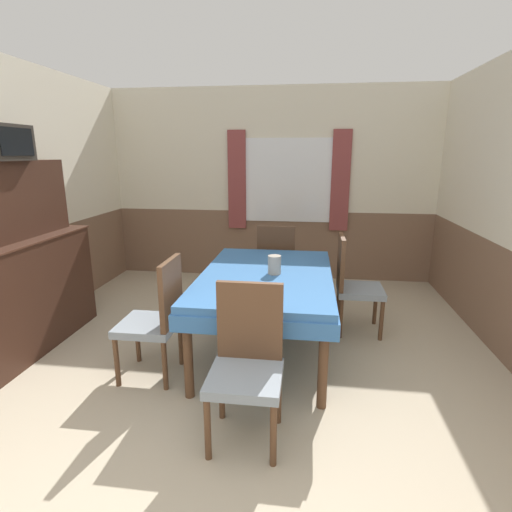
{
  "coord_description": "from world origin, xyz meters",
  "views": [
    {
      "loc": [
        0.53,
        -1.26,
        1.74
      ],
      "look_at": [
        0.09,
        2.03,
        0.88
      ],
      "focal_mm": 28.0,
      "sensor_mm": 36.0,
      "label": 1
    }
  ],
  "objects_px": {
    "tv": "(1,142)",
    "vase": "(274,265)",
    "chair_left_near": "(157,316)",
    "dining_table": "(266,284)",
    "chair_head_near": "(247,360)",
    "sideboard": "(21,272)",
    "chair_head_window": "(277,264)",
    "chair_right_far": "(353,282)"
  },
  "relations": [
    {
      "from": "chair_left_near",
      "to": "sideboard",
      "type": "distance_m",
      "value": 1.42
    },
    {
      "from": "dining_table",
      "to": "chair_head_near",
      "type": "xyz_separation_m",
      "value": [
        0.0,
        -1.11,
        -0.12
      ]
    },
    {
      "from": "chair_head_window",
      "to": "tv",
      "type": "bearing_deg",
      "value": -148.31
    },
    {
      "from": "dining_table",
      "to": "tv",
      "type": "relative_size",
      "value": 3.85
    },
    {
      "from": "chair_head_window",
      "to": "vase",
      "type": "height_order",
      "value": "chair_head_window"
    },
    {
      "from": "chair_right_far",
      "to": "vase",
      "type": "height_order",
      "value": "chair_right_far"
    },
    {
      "from": "dining_table",
      "to": "chair_left_near",
      "type": "distance_m",
      "value": 0.97
    },
    {
      "from": "dining_table",
      "to": "chair_left_near",
      "type": "relative_size",
      "value": 1.82
    },
    {
      "from": "chair_head_near",
      "to": "sideboard",
      "type": "xyz_separation_m",
      "value": [
        -2.17,
        0.9,
        0.21
      ]
    },
    {
      "from": "chair_head_near",
      "to": "chair_left_near",
      "type": "bearing_deg",
      "value": -35.76
    },
    {
      "from": "chair_head_near",
      "to": "sideboard",
      "type": "bearing_deg",
      "value": -22.6
    },
    {
      "from": "dining_table",
      "to": "tv",
      "type": "xyz_separation_m",
      "value": [
        -2.15,
        -0.22,
        1.19
      ]
    },
    {
      "from": "chair_right_far",
      "to": "chair_left_near",
      "type": "distance_m",
      "value": 1.92
    },
    {
      "from": "sideboard",
      "to": "chair_head_near",
      "type": "bearing_deg",
      "value": -22.6
    },
    {
      "from": "chair_left_near",
      "to": "chair_head_near",
      "type": "distance_m",
      "value": 0.98
    },
    {
      "from": "chair_left_near",
      "to": "tv",
      "type": "relative_size",
      "value": 2.11
    },
    {
      "from": "sideboard",
      "to": "tv",
      "type": "bearing_deg",
      "value": -57.77
    },
    {
      "from": "chair_right_far",
      "to": "sideboard",
      "type": "xyz_separation_m",
      "value": [
        -2.96,
        -0.74,
        0.21
      ]
    },
    {
      "from": "chair_head_near",
      "to": "tv",
      "type": "xyz_separation_m",
      "value": [
        -2.15,
        0.88,
        1.31
      ]
    },
    {
      "from": "chair_right_far",
      "to": "chair_left_near",
      "type": "relative_size",
      "value": 1.0
    },
    {
      "from": "chair_head_window",
      "to": "chair_head_near",
      "type": "bearing_deg",
      "value": -90.0
    },
    {
      "from": "chair_left_near",
      "to": "sideboard",
      "type": "height_order",
      "value": "sideboard"
    },
    {
      "from": "sideboard",
      "to": "chair_right_far",
      "type": "bearing_deg",
      "value": 13.98
    },
    {
      "from": "dining_table",
      "to": "chair_head_window",
      "type": "bearing_deg",
      "value": 90.0
    },
    {
      "from": "sideboard",
      "to": "vase",
      "type": "height_order",
      "value": "sideboard"
    },
    {
      "from": "chair_head_window",
      "to": "chair_head_near",
      "type": "xyz_separation_m",
      "value": [
        0.0,
        -2.21,
        0.0
      ]
    },
    {
      "from": "chair_right_far",
      "to": "sideboard",
      "type": "distance_m",
      "value": 3.06
    },
    {
      "from": "tv",
      "to": "sideboard",
      "type": "bearing_deg",
      "value": 122.23
    },
    {
      "from": "dining_table",
      "to": "tv",
      "type": "bearing_deg",
      "value": -174.09
    },
    {
      "from": "chair_head_window",
      "to": "chair_head_near",
      "type": "distance_m",
      "value": 2.21
    },
    {
      "from": "dining_table",
      "to": "chair_right_far",
      "type": "bearing_deg",
      "value": 33.67
    },
    {
      "from": "chair_right_far",
      "to": "chair_head_window",
      "type": "bearing_deg",
      "value": -125.76
    },
    {
      "from": "chair_left_near",
      "to": "chair_right_far",
      "type": "bearing_deg",
      "value": -56.33
    },
    {
      "from": "sideboard",
      "to": "vase",
      "type": "xyz_separation_m",
      "value": [
        2.23,
        0.2,
        0.1
      ]
    },
    {
      "from": "dining_table",
      "to": "tv",
      "type": "height_order",
      "value": "tv"
    },
    {
      "from": "tv",
      "to": "vase",
      "type": "bearing_deg",
      "value": 5.55
    },
    {
      "from": "chair_left_near",
      "to": "tv",
      "type": "bearing_deg",
      "value": 77.16
    },
    {
      "from": "chair_right_far",
      "to": "tv",
      "type": "distance_m",
      "value": 3.32
    },
    {
      "from": "chair_head_window",
      "to": "chair_left_near",
      "type": "height_order",
      "value": "same"
    },
    {
      "from": "chair_left_near",
      "to": "tv",
      "type": "height_order",
      "value": "tv"
    },
    {
      "from": "chair_right_far",
      "to": "chair_head_window",
      "type": "height_order",
      "value": "same"
    },
    {
      "from": "chair_head_near",
      "to": "tv",
      "type": "relative_size",
      "value": 2.11
    }
  ]
}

